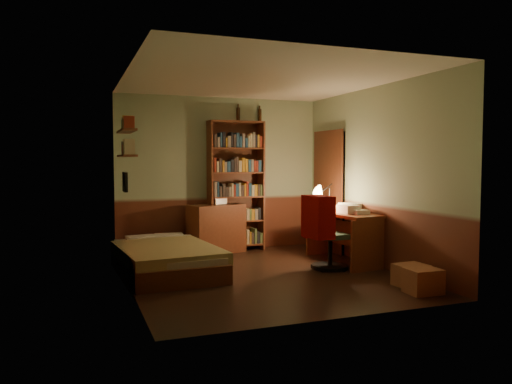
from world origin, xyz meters
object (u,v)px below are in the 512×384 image
object	(u,v)px
mini_stereo	(218,200)
cardboard_box_b	(411,275)
dresser	(216,229)
bookshelf	(236,186)
desk_lamp	(329,193)
cardboard_box_a	(423,281)
bed	(165,248)
desk	(342,237)
office_chair	(330,233)

from	to	relation	value
mini_stereo	cardboard_box_b	bearing A→B (deg)	-83.23
dresser	bookshelf	bearing A→B (deg)	-3.37
desk_lamp	cardboard_box_a	world-z (taller)	desk_lamp
bed	cardboard_box_b	bearing A→B (deg)	-37.69
bookshelf	cardboard_box_b	world-z (taller)	bookshelf
desk_lamp	cardboard_box_b	bearing A→B (deg)	-84.80
bookshelf	cardboard_box_b	distance (m)	3.43
mini_stereo	cardboard_box_b	world-z (taller)	mini_stereo
dresser	cardboard_box_b	world-z (taller)	dresser
mini_stereo	bookshelf	distance (m)	0.38
bed	mini_stereo	bearing A→B (deg)	44.48
desk	bed	bearing A→B (deg)	167.12
bookshelf	dresser	bearing A→B (deg)	-169.06
bookshelf	desk_lamp	bearing A→B (deg)	-48.52
bed	desk	xyz separation A→B (m)	(2.63, -0.30, 0.06)
bed	cardboard_box_b	world-z (taller)	bed
bed	desk_lamp	size ratio (longest dim) A/B	4.02
dresser	cardboard_box_b	xyz separation A→B (m)	(1.63, -2.96, -0.27)
bookshelf	desk_lamp	size ratio (longest dim) A/B	4.08
mini_stereo	desk	xyz separation A→B (m)	(1.51, -1.51, -0.49)
mini_stereo	office_chair	size ratio (longest dim) A/B	0.23
mini_stereo	cardboard_box_a	bearing A→B (deg)	-86.76
bookshelf	bed	bearing A→B (deg)	-142.33
mini_stereo	cardboard_box_a	world-z (taller)	mini_stereo
dresser	bookshelf	world-z (taller)	bookshelf
desk	cardboard_box_a	world-z (taller)	desk
desk_lamp	mini_stereo	bearing A→B (deg)	140.48
bed	office_chair	size ratio (longest dim) A/B	2.14
office_chair	cardboard_box_b	size ratio (longest dim) A/B	2.70
bed	cardboard_box_b	xyz separation A→B (m)	(2.68, -1.87, -0.19)
mini_stereo	dresser	bearing A→B (deg)	-141.10
dresser	office_chair	world-z (taller)	office_chair
dresser	cardboard_box_a	distance (m)	3.65
dresser	cardboard_box_b	distance (m)	3.39
office_chair	cardboard_box_a	distance (m)	1.62
desk_lamp	office_chair	size ratio (longest dim) A/B	0.53
office_chair	cardboard_box_b	bearing A→B (deg)	-71.24
desk	cardboard_box_b	xyz separation A→B (m)	(0.05, -1.57, -0.25)
desk	cardboard_box_a	distance (m)	1.92
dresser	cardboard_box_a	world-z (taller)	dresser
cardboard_box_a	cardboard_box_b	world-z (taller)	cardboard_box_a
bookshelf	office_chair	bearing A→B (deg)	-68.44
dresser	desk_lamp	size ratio (longest dim) A/B	1.68
cardboard_box_b	dresser	bearing A→B (deg)	118.81
office_chair	cardboard_box_a	world-z (taller)	office_chair
bookshelf	cardboard_box_b	xyz separation A→B (m)	(1.25, -3.05, -0.97)
desk_lamp	bed	bearing A→B (deg)	-179.22
bookshelf	cardboard_box_a	size ratio (longest dim) A/B	5.74
bed	bookshelf	xyz separation A→B (m)	(1.42, 1.17, 0.78)
office_chair	bookshelf	bearing A→B (deg)	111.33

